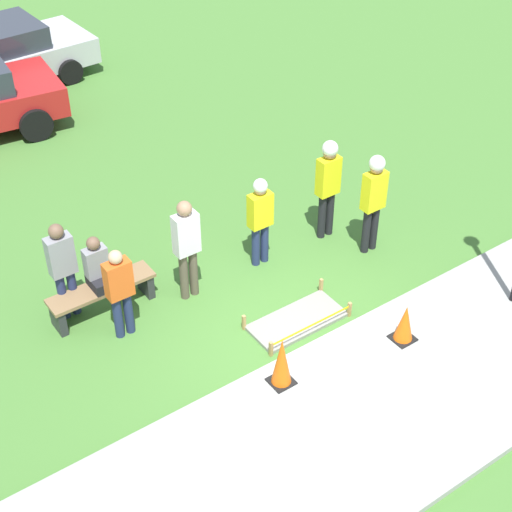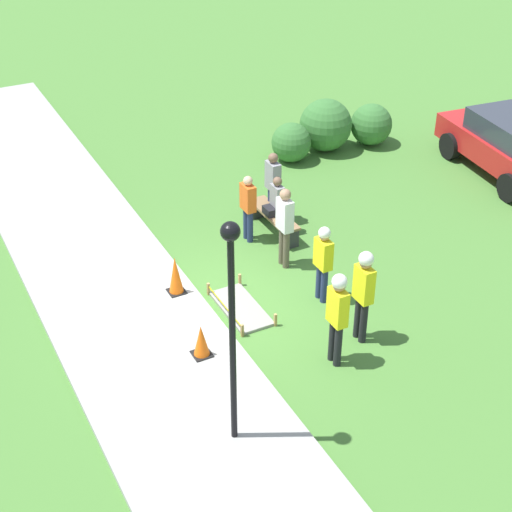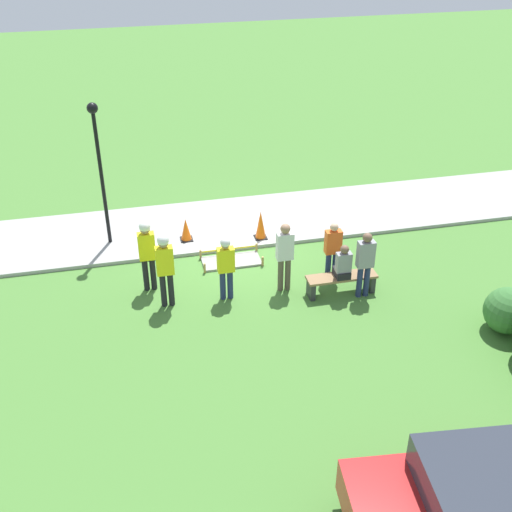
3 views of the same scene
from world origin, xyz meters
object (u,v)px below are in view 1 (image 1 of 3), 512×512
(traffic_cone_far_patch, at_px, (405,323))
(worker_supervisor, at_px, (260,215))
(person_seated_on_bench, at_px, (98,267))
(bystander_in_gray_shirt, at_px, (187,244))
(worker_trainee, at_px, (374,195))
(bystander_in_orange_shirt, at_px, (120,289))
(bystander_in_white_shirt, at_px, (63,265))
(worker_assistant, at_px, (328,180))
(traffic_cone_near_patch, at_px, (282,362))
(park_bench, at_px, (102,294))

(traffic_cone_far_patch, xyz_separation_m, worker_supervisor, (-0.59, 2.88, 0.56))
(person_seated_on_bench, distance_m, bystander_in_gray_shirt, 1.41)
(traffic_cone_far_patch, height_order, worker_trainee, worker_trainee)
(worker_supervisor, xyz_separation_m, worker_trainee, (1.76, -0.80, 0.16))
(traffic_cone_far_patch, distance_m, bystander_in_orange_shirt, 4.26)
(bystander_in_gray_shirt, relative_size, bystander_in_white_shirt, 1.05)
(person_seated_on_bench, height_order, worker_assistant, worker_assistant)
(worker_supervisor, xyz_separation_m, worker_assistant, (1.41, -0.02, 0.18))
(traffic_cone_far_patch, xyz_separation_m, worker_trainee, (1.17, 2.08, 0.73))
(traffic_cone_near_patch, bearing_deg, bystander_in_gray_shirt, 90.20)
(park_bench, bearing_deg, bystander_in_white_shirt, 154.10)
(traffic_cone_near_patch, height_order, traffic_cone_far_patch, traffic_cone_near_patch)
(bystander_in_gray_shirt, bearing_deg, bystander_in_white_shirt, 158.95)
(worker_supervisor, height_order, bystander_in_gray_shirt, bystander_in_gray_shirt)
(bystander_in_gray_shirt, bearing_deg, worker_trainee, -13.13)
(worker_assistant, relative_size, bystander_in_gray_shirt, 1.05)
(bystander_in_orange_shirt, relative_size, bystander_in_gray_shirt, 0.87)
(park_bench, xyz_separation_m, worker_supervisor, (2.76, -0.41, 0.63))
(park_bench, distance_m, worker_supervisor, 2.86)
(traffic_cone_near_patch, height_order, person_seated_on_bench, person_seated_on_bench)
(park_bench, relative_size, person_seated_on_bench, 1.94)
(bystander_in_orange_shirt, bearing_deg, traffic_cone_near_patch, -60.40)
(worker_assistant, height_order, bystander_in_orange_shirt, worker_assistant)
(bystander_in_white_shirt, bearing_deg, park_bench, -25.90)
(worker_supervisor, distance_m, bystander_in_orange_shirt, 2.74)
(person_seated_on_bench, bearing_deg, bystander_in_white_shirt, 159.80)
(park_bench, bearing_deg, bystander_in_orange_shirt, -87.47)
(traffic_cone_near_patch, bearing_deg, person_seated_on_bench, 113.68)
(park_bench, bearing_deg, person_seated_on_bench, 76.09)
(park_bench, relative_size, bystander_in_orange_shirt, 1.09)
(worker_trainee, xyz_separation_m, bystander_in_gray_shirt, (-3.20, 0.75, -0.10))
(person_seated_on_bench, bearing_deg, bystander_in_orange_shirt, -88.65)
(person_seated_on_bench, bearing_deg, traffic_cone_far_patch, -44.99)
(traffic_cone_far_patch, height_order, worker_assistant, worker_assistant)
(bystander_in_white_shirt, bearing_deg, bystander_in_orange_shirt, -60.86)
(traffic_cone_far_patch, xyz_separation_m, bystander_in_gray_shirt, (-2.04, 2.83, 0.63))
(bystander_in_gray_shirt, bearing_deg, bystander_in_orange_shirt, -171.07)
(traffic_cone_near_patch, relative_size, bystander_in_orange_shirt, 0.52)
(worker_supervisor, bearing_deg, traffic_cone_far_patch, -78.33)
(traffic_cone_near_patch, bearing_deg, bystander_in_orange_shirt, 119.60)
(park_bench, distance_m, bystander_in_gray_shirt, 1.56)
(worker_supervisor, bearing_deg, bystander_in_gray_shirt, -177.90)
(worker_assistant, bearing_deg, traffic_cone_far_patch, -105.94)
(person_seated_on_bench, distance_m, worker_trainee, 4.69)
(worker_supervisor, bearing_deg, park_bench, 171.62)
(park_bench, relative_size, bystander_in_gray_shirt, 0.94)
(worker_supervisor, bearing_deg, bystander_in_orange_shirt, -174.66)
(traffic_cone_near_patch, bearing_deg, park_bench, 114.24)
(person_seated_on_bench, xyz_separation_m, worker_assistant, (4.16, -0.48, 0.32))
(traffic_cone_far_patch, relative_size, bystander_in_gray_shirt, 0.35)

